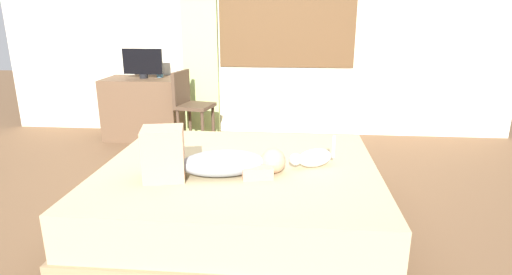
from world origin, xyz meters
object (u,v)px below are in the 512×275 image
Objects in this scene: person_lying at (208,160)px; desk at (144,108)px; cup at (160,73)px; chair_by_desk at (189,102)px; tv_monitor at (143,63)px; bed at (240,194)px; cat at (313,158)px.

person_lying is 2.63m from desk.
chair_by_desk is at bearing -36.07° from cup.
cup is (0.17, 0.09, -0.13)m from tv_monitor.
bed is 2.62m from tv_monitor.
bed is 2.21× the size of desk.
cup reaches higher than desk.
desk is (-1.28, 2.30, -0.18)m from person_lying.
person_lying is 2.63m from cup.
desk is 0.55m from tv_monitor.
cat reaches higher than bed.
chair_by_desk is at bearing -19.50° from desk.
tv_monitor reaches higher than bed.
tv_monitor is at bearing 118.54° from person_lying.
desk is 1.05× the size of chair_by_desk.
person_lying is 0.74m from cat.
tv_monitor is 0.56× the size of chair_by_desk.
cup is 0.12× the size of chair_by_desk.
cat is 0.68× the size of tv_monitor.
desk is at bearing 125.06° from bed.
bed is 2.05m from chair_by_desk.
cup is at bearing 28.75° from tv_monitor.
cup is (-1.78, 2.16, 0.28)m from cat.
cup is at bearing 114.29° from person_lying.
cat is at bearing -46.26° from desk.
person_lying is at bearing -61.46° from tv_monitor.
cat is 2.81m from cup.
bed is at bearing -59.86° from cup.
desk is at bearing 119.06° from person_lying.
desk is 0.69m from chair_by_desk.
cup is 0.61m from chair_by_desk.
cat is 2.27m from chair_by_desk.
cat is 2.86m from desk.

